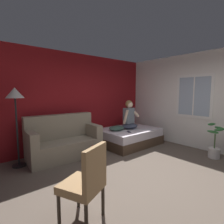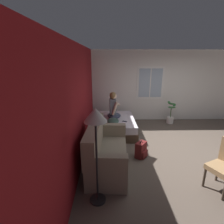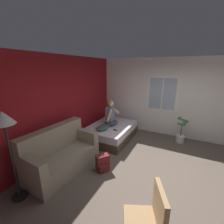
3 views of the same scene
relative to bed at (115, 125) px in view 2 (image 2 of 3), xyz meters
The scene contains 11 objects.
ground_plane 2.20m from the bed, 124.36° to the right, with size 40.00×40.00×0.00m, color brown.
wall_back_accent 1.89m from the bed, 143.74° to the left, with size 9.85×0.16×2.70m, color maroon.
wall_side_with_window 2.47m from the bed, 54.75° to the right, with size 0.19×6.66×2.70m.
bed is the anchor object (origin of this frame).
couch 2.04m from the bed, behind, with size 1.75×0.93×1.04m.
person_seated 0.60m from the bed, 36.34° to the left, with size 0.54×0.47×0.88m.
backpack 1.72m from the bed, 159.09° to the right, with size 0.35×0.35×0.46m.
throw_pillow 0.55m from the bed, behind, with size 0.48×0.36×0.14m, color #385147.
cell_phone 0.51m from the bed, 135.94° to the right, with size 0.07×0.14×0.01m, color black.
floor_lamp 3.25m from the bed, behind, with size 0.36×0.36×1.70m.
potted_plant 2.29m from the bed, 70.51° to the right, with size 0.39×0.37×0.85m.
Camera 2 is at (-4.25, 2.00, 2.40)m, focal length 28.00 mm.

